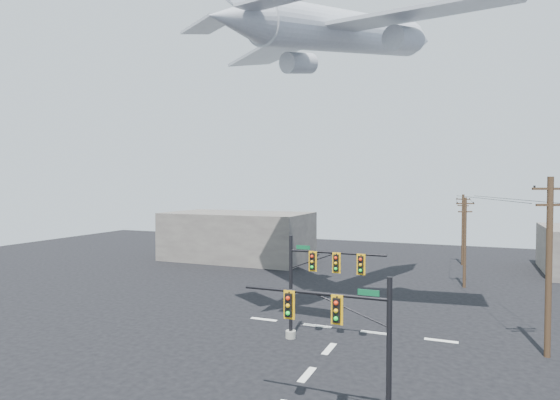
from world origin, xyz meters
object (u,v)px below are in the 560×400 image
at_px(signal_mast_near, 354,347).
at_px(utility_pole_c, 463,228).
at_px(signal_mast_far, 313,282).
at_px(airliner, 348,33).
at_px(utility_pole_b, 465,241).
at_px(utility_pole_a, 549,263).

distance_m(signal_mast_near, utility_pole_c, 41.85).
height_order(signal_mast_near, signal_mast_far, signal_mast_far).
bearing_deg(signal_mast_near, airliner, 105.10).
bearing_deg(utility_pole_b, signal_mast_far, -138.19).
height_order(signal_mast_far, utility_pole_c, utility_pole_c).
height_order(signal_mast_far, utility_pole_b, utility_pole_b).
bearing_deg(airliner, utility_pole_b, -11.57).
height_order(signal_mast_near, utility_pole_a, utility_pole_a).
height_order(utility_pole_b, airliner, airliner).
bearing_deg(signal_mast_far, signal_mast_near, -62.95).
bearing_deg(signal_mast_near, utility_pole_b, 82.69).
bearing_deg(utility_pole_a, signal_mast_far, 167.58).
relative_size(signal_mast_near, utility_pole_b, 0.76).
distance_m(utility_pole_a, airliner, 20.29).
distance_m(utility_pole_c, airliner, 31.40).
xyz_separation_m(signal_mast_near, utility_pole_c, (3.33, 41.71, 1.08)).
bearing_deg(utility_pole_b, signal_mast_near, -122.17).
xyz_separation_m(utility_pole_b, airliner, (-7.99, -12.81, 16.28)).
height_order(signal_mast_near, utility_pole_b, utility_pole_b).
bearing_deg(signal_mast_near, utility_pole_a, 55.03).
relative_size(signal_mast_near, utility_pole_a, 0.63).
height_order(utility_pole_a, utility_pole_b, utility_pole_a).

